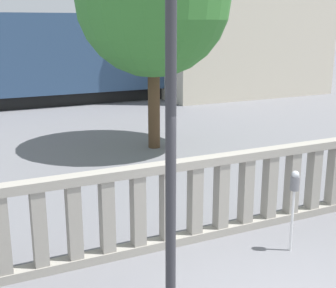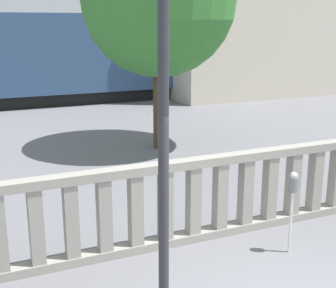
{
  "view_description": "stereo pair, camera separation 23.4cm",
  "coord_description": "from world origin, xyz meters",
  "views": [
    {
      "loc": [
        -3.47,
        -3.45,
        3.52
      ],
      "look_at": [
        -0.01,
        3.82,
        1.42
      ],
      "focal_mm": 50.0,
      "sensor_mm": 36.0,
      "label": 1
    },
    {
      "loc": [
        -3.26,
        -3.55,
        3.52
      ],
      "look_at": [
        -0.01,
        3.82,
        1.42
      ],
      "focal_mm": 50.0,
      "sensor_mm": 36.0,
      "label": 2
    }
  ],
  "objects": [
    {
      "name": "parking_meter",
      "position": [
        1.2,
        1.84,
        1.03
      ],
      "size": [
        0.14,
        0.14,
        1.33
      ],
      "color": "silver",
      "rests_on": "ground"
    },
    {
      "name": "balustrade",
      "position": [
        0.0,
        2.82,
        0.71
      ],
      "size": [
        13.71,
        0.24,
        1.41
      ],
      "color": "gray",
      "rests_on": "ground"
    },
    {
      "name": "tree_left",
      "position": [
        1.82,
        8.59,
        4.11
      ],
      "size": [
        4.2,
        4.2,
        6.23
      ],
      "color": "#4C3823",
      "rests_on": "ground"
    }
  ]
}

